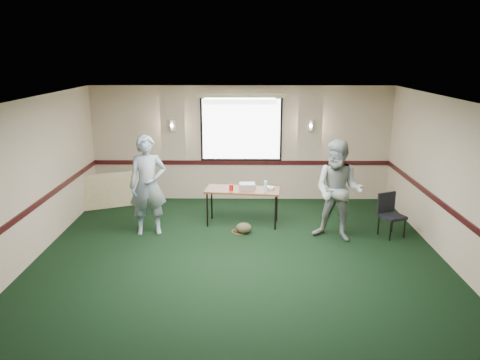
{
  "coord_description": "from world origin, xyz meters",
  "views": [
    {
      "loc": [
        0.09,
        -6.82,
        3.41
      ],
      "look_at": [
        0.0,
        1.3,
        1.2
      ],
      "focal_mm": 35.0,
      "sensor_mm": 36.0,
      "label": 1
    }
  ],
  "objects_px": {
    "projector": "(247,186)",
    "conference_chair": "(390,211)",
    "folding_table": "(243,192)",
    "person_left": "(148,185)",
    "person_right": "(338,191)"
  },
  "relations": [
    {
      "from": "projector",
      "to": "conference_chair",
      "type": "distance_m",
      "value": 2.82
    },
    {
      "from": "folding_table",
      "to": "person_left",
      "type": "distance_m",
      "value": 1.9
    },
    {
      "from": "projector",
      "to": "conference_chair",
      "type": "relative_size",
      "value": 0.38
    },
    {
      "from": "folding_table",
      "to": "person_right",
      "type": "bearing_deg",
      "value": -17.01
    },
    {
      "from": "folding_table",
      "to": "projector",
      "type": "distance_m",
      "value": 0.15
    },
    {
      "from": "person_left",
      "to": "conference_chair",
      "type": "bearing_deg",
      "value": -11.17
    },
    {
      "from": "projector",
      "to": "conference_chair",
      "type": "bearing_deg",
      "value": -17.6
    },
    {
      "from": "conference_chair",
      "to": "person_right",
      "type": "bearing_deg",
      "value": 167.18
    },
    {
      "from": "conference_chair",
      "to": "person_left",
      "type": "bearing_deg",
      "value": 155.1
    },
    {
      "from": "conference_chair",
      "to": "person_left",
      "type": "distance_m",
      "value": 4.66
    },
    {
      "from": "conference_chair",
      "to": "person_left",
      "type": "relative_size",
      "value": 0.43
    },
    {
      "from": "projector",
      "to": "person_left",
      "type": "distance_m",
      "value": 1.99
    },
    {
      "from": "folding_table",
      "to": "person_right",
      "type": "height_order",
      "value": "person_right"
    },
    {
      "from": "conference_chair",
      "to": "person_right",
      "type": "distance_m",
      "value": 1.17
    },
    {
      "from": "folding_table",
      "to": "person_left",
      "type": "bearing_deg",
      "value": -157.32
    }
  ]
}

